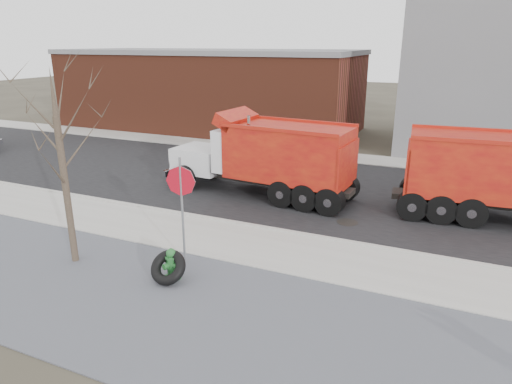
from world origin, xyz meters
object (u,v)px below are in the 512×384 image
at_px(dump_truck_red_a, 512,174).
at_px(stop_sign, 181,193).
at_px(truck_tire, 168,267).
at_px(dump_truck_red_b, 267,155).
at_px(fire_hydrant, 171,265).

bearing_deg(dump_truck_red_a, stop_sign, -144.72).
xyz_separation_m(truck_tire, stop_sign, (-0.21, 1.07, 1.60)).
bearing_deg(dump_truck_red_b, stop_sign, 96.27).
bearing_deg(dump_truck_red_a, fire_hydrant, -140.49).
xyz_separation_m(fire_hydrant, dump_truck_red_a, (7.98, 7.82, 1.25)).
bearing_deg(dump_truck_red_a, dump_truck_red_b, -179.98).
relative_size(dump_truck_red_a, dump_truck_red_b, 1.05).
bearing_deg(truck_tire, dump_truck_red_a, 45.05).
xyz_separation_m(fire_hydrant, dump_truck_red_b, (-0.36, 7.10, 1.25)).
distance_m(stop_sign, dump_truck_red_b, 6.20).
bearing_deg(stop_sign, fire_hydrant, -64.89).
height_order(fire_hydrant, stop_sign, stop_sign).
bearing_deg(fire_hydrant, dump_truck_red_a, 66.25).
relative_size(fire_hydrant, dump_truck_red_b, 0.11).
bearing_deg(stop_sign, truck_tire, -66.04).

